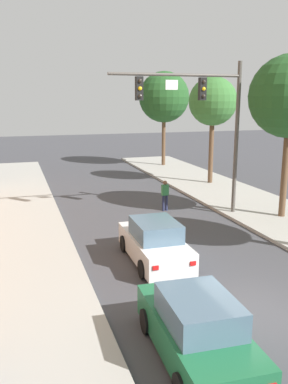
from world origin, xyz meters
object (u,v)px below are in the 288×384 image
(car_following_green, at_px, (196,330))
(street_tree_third, at_px, (213,102))
(street_tree_farthest, at_px, (164,97))
(traffic_signal_mast, at_px, (203,110))
(car_lead_white, at_px, (154,243))
(pedestrian_crossing_road, at_px, (165,194))

(car_following_green, relative_size, street_tree_third, 0.60)
(street_tree_third, bearing_deg, street_tree_farthest, 92.59)
(traffic_signal_mast, relative_size, street_tree_farthest, 0.93)
(traffic_signal_mast, xyz_separation_m, car_lead_white, (-4.11, -4.77, -4.62))
(street_tree_farthest, bearing_deg, street_tree_third, -87.41)
(traffic_signal_mast, height_order, street_tree_third, traffic_signal_mast)
(pedestrian_crossing_road, bearing_deg, street_tree_third, 45.34)
(pedestrian_crossing_road, xyz_separation_m, street_tree_third, (5.42, 5.49, 4.76))
(car_lead_white, bearing_deg, car_following_green, -99.66)
(car_lead_white, xyz_separation_m, street_tree_farthest, (7.90, 20.42, 5.28))
(car_lead_white, relative_size, street_tree_third, 0.59)
(car_lead_white, xyz_separation_m, pedestrian_crossing_road, (2.86, 6.54, 0.19))
(car_lead_white, height_order, car_following_green, same)
(car_following_green, height_order, street_tree_farthest, street_tree_farthest)
(traffic_signal_mast, bearing_deg, car_following_green, -115.75)
(car_following_green, distance_m, street_tree_farthest, 28.16)
(traffic_signal_mast, distance_m, street_tree_third, 8.38)
(car_lead_white, distance_m, car_following_green, 5.86)
(traffic_signal_mast, relative_size, street_tree_third, 1.04)
(car_lead_white, distance_m, street_tree_farthest, 22.52)
(car_lead_white, distance_m, pedestrian_crossing_road, 7.14)
(pedestrian_crossing_road, relative_size, street_tree_farthest, 0.20)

